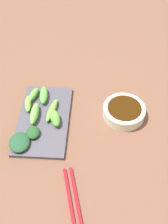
% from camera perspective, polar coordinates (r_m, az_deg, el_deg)
% --- Properties ---
extents(tabletop, '(2.10, 2.10, 0.02)m').
position_cam_1_polar(tabletop, '(0.92, 0.60, -1.27)').
color(tabletop, brown).
rests_on(tabletop, ground).
extents(sauce_bowl, '(0.14, 0.14, 0.04)m').
position_cam_1_polar(sauce_bowl, '(0.91, 8.25, 0.17)').
color(sauce_bowl, silver).
rests_on(sauce_bowl, tabletop).
extents(serving_plate, '(0.16, 0.29, 0.01)m').
position_cam_1_polar(serving_plate, '(0.90, -8.28, -1.55)').
color(serving_plate, '#4A4755').
rests_on(serving_plate, tabletop).
extents(broccoli_stalk_0, '(0.03, 0.09, 0.03)m').
position_cam_1_polar(broccoli_stalk_0, '(0.90, -10.18, -0.34)').
color(broccoli_stalk_0, '#6DBA4D').
rests_on(broccoli_stalk_0, serving_plate).
extents(broccoli_leafy_1, '(0.07, 0.08, 0.02)m').
position_cam_1_polar(broccoli_leafy_1, '(0.84, -13.20, -6.09)').
color(broccoli_leafy_1, '#214E31').
rests_on(broccoli_leafy_1, serving_plate).
extents(broccoli_stalk_2, '(0.04, 0.07, 0.02)m').
position_cam_1_polar(broccoli_stalk_2, '(0.96, -10.36, 3.54)').
color(broccoli_stalk_2, '#6BAF44').
rests_on(broccoli_stalk_2, serving_plate).
extents(broccoli_stalk_3, '(0.03, 0.07, 0.02)m').
position_cam_1_polar(broccoli_stalk_3, '(0.93, -11.48, 1.68)').
color(broccoli_stalk_3, '#78AF4C').
rests_on(broccoli_stalk_3, serving_plate).
extents(broccoli_leafy_4, '(0.05, 0.05, 0.02)m').
position_cam_1_polar(broccoli_leafy_4, '(0.86, -10.47, -4.18)').
color(broccoli_leafy_4, '#224E24').
rests_on(broccoli_leafy_4, serving_plate).
extents(broccoli_stalk_5, '(0.03, 0.08, 0.03)m').
position_cam_1_polar(broccoli_stalk_5, '(0.95, -8.31, 3.48)').
color(broccoli_stalk_5, '#5CB749').
rests_on(broccoli_stalk_5, serving_plate).
extents(broccoli_stalk_6, '(0.04, 0.10, 0.02)m').
position_cam_1_polar(broccoli_stalk_6, '(0.90, -6.63, 0.37)').
color(broccoli_stalk_6, '#6EB941').
rests_on(broccoli_stalk_6, serving_plate).
extents(broccoli_stalk_7, '(0.05, 0.07, 0.03)m').
position_cam_1_polar(broccoli_stalk_7, '(0.87, -5.96, -1.27)').
color(broccoli_stalk_7, '#5DBA3D').
rests_on(broccoli_stalk_7, serving_plate).
extents(chopsticks, '(0.08, 0.23, 0.01)m').
position_cam_1_polar(chopsticks, '(0.75, -2.00, -19.16)').
color(chopsticks, red).
rests_on(chopsticks, tabletop).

